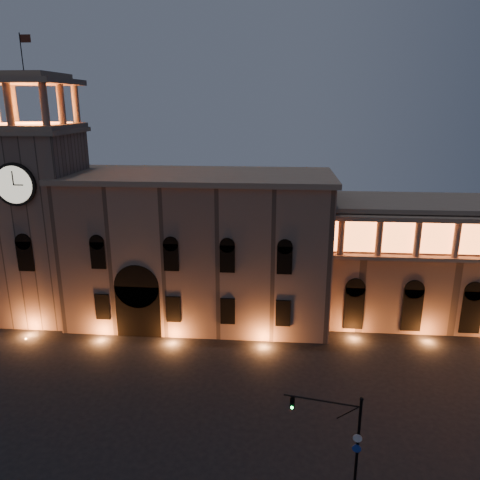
{
  "coord_description": "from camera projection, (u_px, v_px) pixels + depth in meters",
  "views": [
    {
      "loc": [
        7.19,
        -30.35,
        25.22
      ],
      "look_at": [
        3.34,
        16.0,
        11.59
      ],
      "focal_mm": 35.0,
      "sensor_mm": 36.0,
      "label": 1
    }
  ],
  "objects": [
    {
      "name": "ground",
      "position": [
        181.0,
        437.0,
        36.7
      ],
      "size": [
        160.0,
        160.0,
        0.0
      ],
      "primitive_type": "plane",
      "color": "black",
      "rests_on": "ground"
    },
    {
      "name": "government_building",
      "position": [
        199.0,
        248.0,
        55.37
      ],
      "size": [
        30.8,
        12.8,
        17.6
      ],
      "color": "#7F6353",
      "rests_on": "ground"
    },
    {
      "name": "traffic_light",
      "position": [
        344.0,
        440.0,
        30.94
      ],
      "size": [
        5.22,
        1.26,
        7.25
      ],
      "rotation": [
        0.0,
        0.0,
        -0.19
      ],
      "color": "black",
      "rests_on": "ground"
    },
    {
      "name": "clock_tower",
      "position": [
        41.0,
        216.0,
        54.87
      ],
      "size": [
        9.8,
        9.8,
        32.4
      ],
      "color": "#7F6353",
      "rests_on": "ground"
    }
  ]
}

